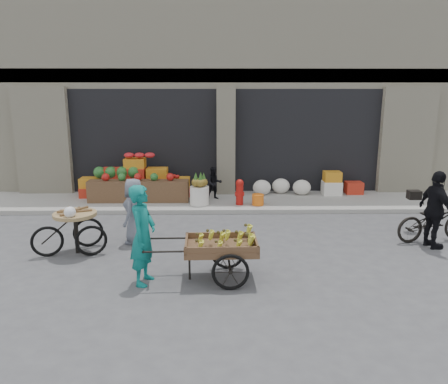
{
  "coord_description": "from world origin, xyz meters",
  "views": [
    {
      "loc": [
        -0.25,
        -8.02,
        3.2
      ],
      "look_at": [
        -0.12,
        0.9,
        1.1
      ],
      "focal_mm": 35.0,
      "sensor_mm": 36.0,
      "label": 1
    }
  ],
  "objects_px": {
    "tricycle_cart": "(75,226)",
    "vendor_grey": "(134,211)",
    "pineapple_bin": "(199,195)",
    "banana_cart": "(218,244)",
    "vendor_woman": "(143,235)",
    "cyclist": "(435,210)",
    "seated_person": "(214,183)",
    "orange_bucket": "(258,200)",
    "bicycle": "(434,221)",
    "fire_hydrant": "(240,191)"
  },
  "relations": [
    {
      "from": "pineapple_bin",
      "to": "bicycle",
      "type": "xyz_separation_m",
      "value": [
        5.14,
        -2.72,
        0.08
      ]
    },
    {
      "from": "vendor_woman",
      "to": "cyclist",
      "type": "height_order",
      "value": "vendor_woman"
    },
    {
      "from": "banana_cart",
      "to": "tricycle_cart",
      "type": "xyz_separation_m",
      "value": [
        -2.84,
        1.29,
        -0.07
      ]
    },
    {
      "from": "orange_bucket",
      "to": "cyclist",
      "type": "relative_size",
      "value": 0.2
    },
    {
      "from": "orange_bucket",
      "to": "bicycle",
      "type": "bearing_deg",
      "value": -36.47
    },
    {
      "from": "seated_person",
      "to": "bicycle",
      "type": "distance_m",
      "value": 5.79
    },
    {
      "from": "fire_hydrant",
      "to": "cyclist",
      "type": "height_order",
      "value": "cyclist"
    },
    {
      "from": "vendor_woman",
      "to": "bicycle",
      "type": "height_order",
      "value": "vendor_woman"
    },
    {
      "from": "banana_cart",
      "to": "vendor_grey",
      "type": "distance_m",
      "value": 2.58
    },
    {
      "from": "tricycle_cart",
      "to": "bicycle",
      "type": "xyz_separation_m",
      "value": [
        7.47,
        0.59,
        -0.11
      ]
    },
    {
      "from": "vendor_grey",
      "to": "banana_cart",
      "type": "bearing_deg",
      "value": 57.15
    },
    {
      "from": "pineapple_bin",
      "to": "fire_hydrant",
      "type": "relative_size",
      "value": 0.73
    },
    {
      "from": "tricycle_cart",
      "to": "seated_person",
      "type": "bearing_deg",
      "value": 33.32
    },
    {
      "from": "tricycle_cart",
      "to": "pineapple_bin",
      "type": "bearing_deg",
      "value": 33.1
    },
    {
      "from": "orange_bucket",
      "to": "vendor_grey",
      "type": "bearing_deg",
      "value": -137.43
    },
    {
      "from": "tricycle_cart",
      "to": "vendor_grey",
      "type": "bearing_deg",
      "value": 6.95
    },
    {
      "from": "pineapple_bin",
      "to": "banana_cart",
      "type": "relative_size",
      "value": 0.24
    },
    {
      "from": "orange_bucket",
      "to": "tricycle_cart",
      "type": "distance_m",
      "value": 5.08
    },
    {
      "from": "banana_cart",
      "to": "cyclist",
      "type": "distance_m",
      "value": 4.68
    },
    {
      "from": "seated_person",
      "to": "banana_cart",
      "type": "bearing_deg",
      "value": -98.78
    },
    {
      "from": "tricycle_cart",
      "to": "vendor_grey",
      "type": "height_order",
      "value": "vendor_grey"
    },
    {
      "from": "pineapple_bin",
      "to": "seated_person",
      "type": "height_order",
      "value": "seated_person"
    },
    {
      "from": "vendor_woman",
      "to": "pineapple_bin",
      "type": "bearing_deg",
      "value": 1.64
    },
    {
      "from": "pineapple_bin",
      "to": "orange_bucket",
      "type": "distance_m",
      "value": 1.61
    },
    {
      "from": "banana_cart",
      "to": "tricycle_cart",
      "type": "height_order",
      "value": "tricycle_cart"
    },
    {
      "from": "seated_person",
      "to": "bicycle",
      "type": "relative_size",
      "value": 0.54
    },
    {
      "from": "fire_hydrant",
      "to": "seated_person",
      "type": "relative_size",
      "value": 0.76
    },
    {
      "from": "vendor_grey",
      "to": "tricycle_cart",
      "type": "bearing_deg",
      "value": -47.41
    },
    {
      "from": "pineapple_bin",
      "to": "orange_bucket",
      "type": "bearing_deg",
      "value": -3.58
    },
    {
      "from": "seated_person",
      "to": "vendor_grey",
      "type": "height_order",
      "value": "vendor_grey"
    },
    {
      "from": "orange_bucket",
      "to": "banana_cart",
      "type": "bearing_deg",
      "value": -103.59
    },
    {
      "from": "orange_bucket",
      "to": "vendor_grey",
      "type": "height_order",
      "value": "vendor_grey"
    },
    {
      "from": "vendor_woman",
      "to": "cyclist",
      "type": "xyz_separation_m",
      "value": [
        5.69,
        1.61,
        -0.04
      ]
    },
    {
      "from": "pineapple_bin",
      "to": "cyclist",
      "type": "distance_m",
      "value": 5.86
    },
    {
      "from": "pineapple_bin",
      "to": "seated_person",
      "type": "distance_m",
      "value": 0.75
    },
    {
      "from": "cyclist",
      "to": "orange_bucket",
      "type": "bearing_deg",
      "value": 37.1
    },
    {
      "from": "tricycle_cart",
      "to": "fire_hydrant",
      "type": "bearing_deg",
      "value": 21.79
    },
    {
      "from": "banana_cart",
      "to": "cyclist",
      "type": "xyz_separation_m",
      "value": [
        4.43,
        1.49,
        0.17
      ]
    },
    {
      "from": "vendor_grey",
      "to": "cyclist",
      "type": "distance_m",
      "value": 6.22
    },
    {
      "from": "fire_hydrant",
      "to": "vendor_grey",
      "type": "relative_size",
      "value": 0.51
    },
    {
      "from": "bicycle",
      "to": "banana_cart",
      "type": "bearing_deg",
      "value": 101.33
    },
    {
      "from": "vendor_grey",
      "to": "cyclist",
      "type": "bearing_deg",
      "value": 100.22
    },
    {
      "from": "cyclist",
      "to": "fire_hydrant",
      "type": "bearing_deg",
      "value": 40.58
    },
    {
      "from": "pineapple_bin",
      "to": "banana_cart",
      "type": "xyz_separation_m",
      "value": [
        0.51,
        -4.61,
        0.27
      ]
    },
    {
      "from": "pineapple_bin",
      "to": "fire_hydrant",
      "type": "distance_m",
      "value": 1.11
    },
    {
      "from": "tricycle_cart",
      "to": "bicycle",
      "type": "bearing_deg",
      "value": -17.26
    },
    {
      "from": "fire_hydrant",
      "to": "bicycle",
      "type": "relative_size",
      "value": 0.41
    },
    {
      "from": "seated_person",
      "to": "tricycle_cart",
      "type": "height_order",
      "value": "seated_person"
    },
    {
      "from": "pineapple_bin",
      "to": "cyclist",
      "type": "height_order",
      "value": "cyclist"
    },
    {
      "from": "orange_bucket",
      "to": "fire_hydrant",
      "type": "bearing_deg",
      "value": 174.29
    }
  ]
}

